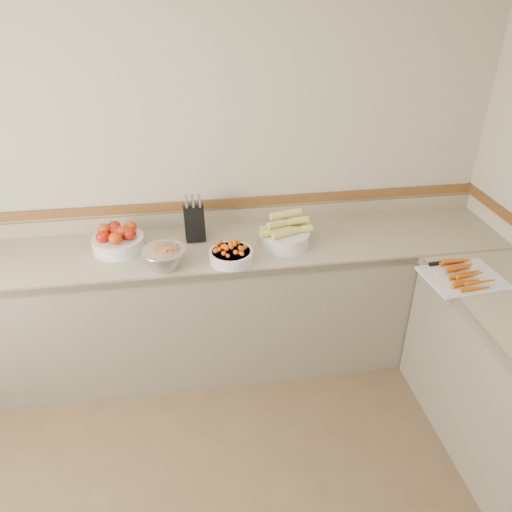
{
  "coord_description": "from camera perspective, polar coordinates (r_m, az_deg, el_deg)",
  "views": [
    {
      "loc": [
        -0.02,
        -1.06,
        2.44
      ],
      "look_at": [
        0.35,
        1.35,
        1.0
      ],
      "focal_mm": 35.0,
      "sensor_mm": 36.0,
      "label": 1
    }
  ],
  "objects": [
    {
      "name": "back_wall",
      "position": [
        3.26,
        -7.96,
        9.84
      ],
      "size": [
        4.0,
        0.0,
        4.0
      ],
      "primitive_type": "plane",
      "rotation": [
        1.57,
        0.0,
        0.0
      ],
      "color": "#B1A992",
      "rests_on": "ground_plane"
    },
    {
      "name": "counter_back",
      "position": [
        3.38,
        -6.76,
        -5.67
      ],
      "size": [
        4.0,
        0.65,
        1.08
      ],
      "color": "gray",
      "rests_on": "ground_plane"
    },
    {
      "name": "corn_bowl",
      "position": [
        3.12,
        3.37,
        2.45
      ],
      "size": [
        0.34,
        0.31,
        0.22
      ],
      "color": "silver",
      "rests_on": "counter_back"
    },
    {
      "name": "cherry_tomato_bowl",
      "position": [
        2.96,
        -2.86,
        0.25
      ],
      "size": [
        0.26,
        0.26,
        0.14
      ],
      "color": "silver",
      "rests_on": "counter_back"
    },
    {
      "name": "rhubarb_bowl",
      "position": [
        2.92,
        -10.43,
        -0.01
      ],
      "size": [
        0.26,
        0.26,
        0.15
      ],
      "color": "#B2B2BA",
      "rests_on": "counter_back"
    },
    {
      "name": "knife_block",
      "position": [
        3.19,
        -7.07,
        3.97
      ],
      "size": [
        0.13,
        0.16,
        0.3
      ],
      "color": "black",
      "rests_on": "counter_back"
    },
    {
      "name": "tomato_bowl",
      "position": [
        3.18,
        -15.51,
        1.83
      ],
      "size": [
        0.32,
        0.32,
        0.16
      ],
      "color": "silver",
      "rests_on": "counter_back"
    },
    {
      "name": "cutting_board",
      "position": [
        3.04,
        22.56,
        -2.07
      ],
      "size": [
        0.45,
        0.36,
        0.06
      ],
      "color": "beige",
      "rests_on": "counter_right"
    }
  ]
}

